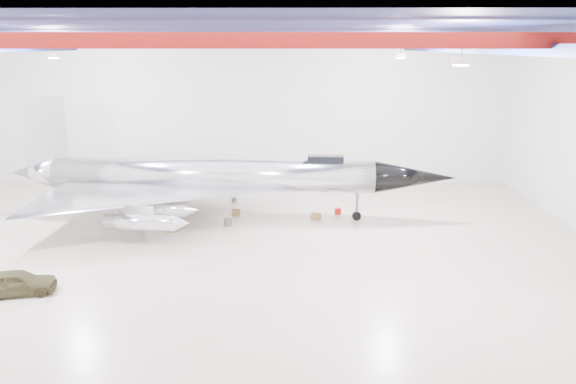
{
  "coord_description": "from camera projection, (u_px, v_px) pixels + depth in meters",
  "views": [
    {
      "loc": [
        3.87,
        -27.14,
        10.25
      ],
      "look_at": [
        3.59,
        2.0,
        2.62
      ],
      "focal_mm": 35.0,
      "sensor_mm": 36.0,
      "label": 1
    }
  ],
  "objects": [
    {
      "name": "floor",
      "position": [
        218.0,
        251.0,
        28.89
      ],
      "size": [
        40.0,
        40.0,
        0.0
      ],
      "primitive_type": "plane",
      "color": "beige",
      "rests_on": "ground"
    },
    {
      "name": "wall_back",
      "position": [
        242.0,
        111.0,
        42.01
      ],
      "size": [
        40.0,
        0.0,
        40.0
      ],
      "primitive_type": "plane",
      "rotation": [
        1.57,
        0.0,
        0.0
      ],
      "color": "silver",
      "rests_on": "floor"
    },
    {
      "name": "ceiling",
      "position": [
        211.0,
        29.0,
        26.1
      ],
      "size": [
        40.0,
        40.0,
        0.0
      ],
      "primitive_type": "plane",
      "rotation": [
        3.14,
        0.0,
        0.0
      ],
      "color": "#0A0F38",
      "rests_on": "wall_back"
    },
    {
      "name": "ceiling_structure",
      "position": [
        211.0,
        44.0,
        26.27
      ],
      "size": [
        39.5,
        29.5,
        1.08
      ],
      "color": "maroon",
      "rests_on": "ceiling"
    },
    {
      "name": "jet_aircraft",
      "position": [
        212.0,
        179.0,
        33.82
      ],
      "size": [
        27.06,
        16.13,
        7.38
      ],
      "rotation": [
        0.0,
        0.0,
        -0.05
      ],
      "color": "silver",
      "rests_on": "floor"
    },
    {
      "name": "jeep",
      "position": [
        17.0,
        282.0,
        23.71
      ],
      "size": [
        3.37,
        1.92,
        1.08
      ],
      "primitive_type": "imported",
      "rotation": [
        0.0,
        0.0,
        1.79
      ],
      "color": "#3B361D",
      "rests_on": "floor"
    },
    {
      "name": "crate_ply",
      "position": [
        173.0,
        229.0,
        31.76
      ],
      "size": [
        0.61,
        0.55,
        0.35
      ],
      "primitive_type": "cube",
      "rotation": [
        0.0,
        0.0,
        -0.39
      ],
      "color": "olive",
      "rests_on": "floor"
    },
    {
      "name": "toolbox_red",
      "position": [
        168.0,
        204.0,
        36.72
      ],
      "size": [
        0.56,
        0.48,
        0.36
      ],
      "primitive_type": "cube",
      "rotation": [
        0.0,
        0.0,
        -0.13
      ],
      "color": "maroon",
      "rests_on": "floor"
    },
    {
      "name": "engine_drum",
      "position": [
        228.0,
        222.0,
        32.89
      ],
      "size": [
        0.59,
        0.59,
        0.41
      ],
      "primitive_type": "cylinder",
      "rotation": [
        0.0,
        0.0,
        0.39
      ],
      "color": "#59595B",
      "rests_on": "floor"
    },
    {
      "name": "parts_bin",
      "position": [
        316.0,
        217.0,
        33.99
      ],
      "size": [
        0.68,
        0.62,
        0.38
      ],
      "primitive_type": "cube",
      "rotation": [
        0.0,
        0.0,
        -0.43
      ],
      "color": "olive",
      "rests_on": "floor"
    },
    {
      "name": "tool_chest",
      "position": [
        338.0,
        211.0,
        35.15
      ],
      "size": [
        0.45,
        0.45,
        0.37
      ],
      "primitive_type": "cylinder",
      "rotation": [
        0.0,
        0.0,
        -0.09
      ],
      "color": "maroon",
      "rests_on": "floor"
    },
    {
      "name": "oil_barrel",
      "position": [
        236.0,
        212.0,
        34.96
      ],
      "size": [
        0.52,
        0.43,
        0.35
      ],
      "primitive_type": "cube",
      "rotation": [
        0.0,
        0.0,
        0.07
      ],
      "color": "olive",
      "rests_on": "floor"
    },
    {
      "name": "spares_box",
      "position": [
        234.0,
        200.0,
        37.83
      ],
      "size": [
        0.49,
        0.49,
        0.33
      ],
      "primitive_type": "cylinder",
      "rotation": [
        0.0,
        0.0,
        -0.4
      ],
      "color": "#59595B",
      "rests_on": "floor"
    }
  ]
}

